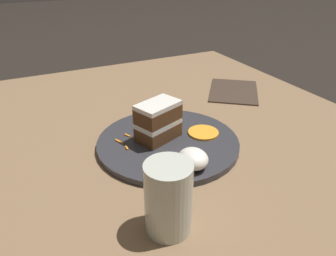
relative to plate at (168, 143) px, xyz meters
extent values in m
plane|color=black|center=(0.05, -0.02, -0.05)|extent=(6.00, 6.00, 0.00)
cube|color=#846647|center=(0.05, -0.02, -0.03)|extent=(1.32, 1.09, 0.04)
cylinder|color=#333338|center=(0.00, 0.00, 0.00)|extent=(0.31, 0.31, 0.01)
cube|color=brown|center=(-0.02, -0.02, 0.02)|extent=(0.09, 0.11, 0.03)
cube|color=white|center=(-0.02, -0.02, 0.04)|extent=(0.09, 0.11, 0.01)
cube|color=brown|center=(-0.02, -0.02, 0.07)|extent=(0.09, 0.11, 0.03)
cube|color=white|center=(-0.02, -0.02, 0.09)|extent=(0.09, 0.11, 0.01)
ellipsoid|color=white|center=(0.11, 0.00, 0.02)|extent=(0.06, 0.06, 0.04)
cylinder|color=orange|center=(0.01, 0.08, 0.01)|extent=(0.07, 0.07, 0.00)
cube|color=orange|center=(-0.06, -0.07, 0.01)|extent=(0.02, 0.01, 0.00)
cube|color=orange|center=(0.06, -0.05, 0.01)|extent=(0.02, 0.02, 0.00)
cube|color=orange|center=(-0.08, 0.05, 0.01)|extent=(0.03, 0.01, 0.00)
cube|color=orange|center=(-0.04, -0.10, 0.01)|extent=(0.02, 0.01, 0.00)
cube|color=orange|center=(-0.01, -0.09, 0.01)|extent=(0.01, 0.00, 0.00)
cylinder|color=beige|center=(0.22, -0.11, 0.05)|extent=(0.07, 0.07, 0.12)
cylinder|color=silver|center=(0.22, -0.11, 0.01)|extent=(0.06, 0.06, 0.04)
cube|color=#423328|center=(-0.19, 0.32, 0.00)|extent=(0.24, 0.23, 0.00)
camera|label=1|loc=(0.55, -0.27, 0.37)|focal=35.00mm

